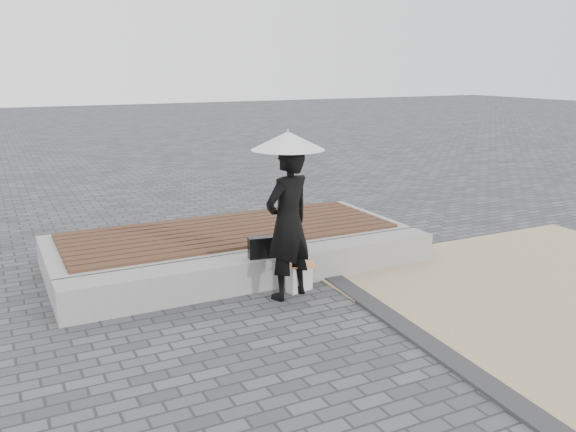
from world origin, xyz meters
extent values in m
plane|color=#4F4F54|center=(0.00, 0.00, 0.00)|extent=(80.00, 80.00, 0.00)
cube|color=#313133|center=(0.75, -0.50, 0.02)|extent=(0.61, 5.20, 0.04)
cube|color=#9C9B97|center=(0.00, 1.60, 0.20)|extent=(5.00, 0.45, 0.40)
cube|color=#A6A6A1|center=(0.00, 2.80, 0.20)|extent=(5.00, 2.00, 0.40)
imported|color=black|center=(0.08, 1.10, 0.92)|extent=(0.78, 0.64, 1.84)
cylinder|color=#B5B5BA|center=(0.08, 1.10, 1.35)|extent=(0.02, 0.02, 0.85)
cone|color=silver|center=(0.08, 1.10, 1.88)|extent=(0.85, 0.85, 0.21)
sphere|color=#B5B5BA|center=(0.08, 1.10, 2.00)|extent=(0.03, 0.03, 0.03)
cube|color=black|center=(-0.06, 1.49, 0.53)|extent=(0.39, 0.20, 0.27)
cube|color=silver|center=(0.29, 1.21, 0.17)|extent=(0.35, 0.22, 0.35)
cube|color=#F05139|center=(0.29, 1.16, 0.35)|extent=(0.41, 0.36, 0.01)
camera|label=1|loc=(-2.99, -4.98, 2.70)|focal=37.56mm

